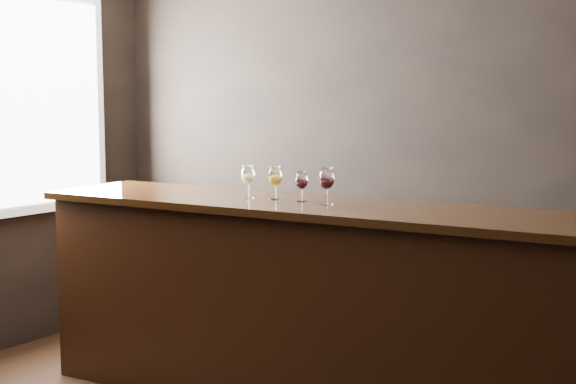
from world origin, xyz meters
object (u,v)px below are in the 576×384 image
Objects in this scene: glass_red_a at (302,181)px; glass_white at (248,176)px; glass_red_b at (327,179)px; glass_amber at (275,177)px; back_bar_shelf at (387,298)px; bar_counter at (311,309)px.

glass_white is at bearing -172.30° from glass_red_a.
glass_red_a is 0.18m from glass_red_b.
glass_amber is at bearing 12.98° from glass_white.
glass_red_b is (-0.02, -0.69, 0.82)m from back_bar_shelf.
bar_counter is at bearing -1.10° from glass_amber.
back_bar_shelf is 1.22m from glass_white.
glass_red_b is (0.53, 0.04, 0.01)m from glass_white.
glass_red_a is (-0.20, -0.68, 0.80)m from back_bar_shelf.
glass_red_a reaches higher than back_bar_shelf.
back_bar_shelf is 14.65× the size of glass_white.
back_bar_shelf is 14.61× the size of glass_amber.
glass_red_b reaches higher than back_bar_shelf.
back_bar_shelf is at bearing 61.12° from glass_amber.
bar_counter reaches higher than back_bar_shelf.
glass_white is 0.18m from glass_amber.
bar_counter is at bearing -9.93° from glass_red_a.
glass_red_b reaches higher than glass_amber.
glass_amber reaches higher than bar_counter.
glass_red_b is (0.10, 0.00, 0.76)m from bar_counter.
glass_amber is at bearing 179.36° from glass_red_b.
glass_amber is 0.94× the size of glass_red_b.
glass_amber is 1.11× the size of glass_red_a.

